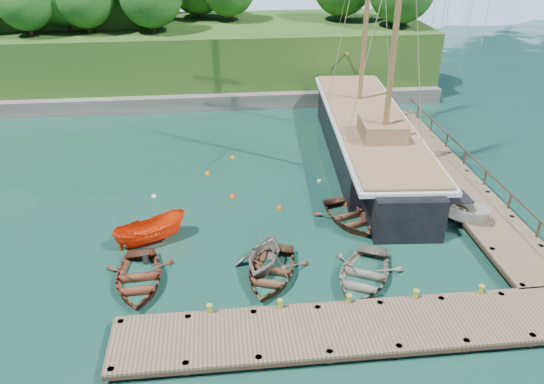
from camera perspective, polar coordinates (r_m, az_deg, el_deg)
The scene contains 24 objects.
ground at distance 27.77m, azimuth 1.65°, elevation -6.35°, with size 160.00×160.00×0.00m, color #0F362A.
dock_near at distance 22.86m, azimuth 9.03°, elevation -14.29°, with size 20.00×3.20×1.10m.
dock_east at distance 36.48m, azimuth 18.35°, elevation 1.86°, with size 3.20×24.00×1.10m.
bollard_0 at distance 23.59m, azimuth -6.61°, elevation -13.91°, with size 0.26×0.26×0.45m, color olive.
bollard_1 at distance 23.68m, azimuth 0.86°, elevation -13.47°, with size 0.26×0.26×0.45m, color olive.
bollard_2 at distance 24.15m, azimuth 8.13°, elevation -12.84°, with size 0.26×0.26×0.45m, color olive.
bollard_3 at distance 24.97m, azimuth 14.98°, elevation -12.05°, with size 0.26×0.26×0.45m, color olive.
bollard_4 at distance 26.12m, azimuth 21.27°, elevation -11.18°, with size 0.26×0.26×0.45m, color olive.
rowboat_0 at distance 26.27m, azimuth -14.13°, elevation -9.63°, with size 3.32×4.65×0.96m, color brown.
rowboat_1 at distance 26.57m, azimuth -0.86°, elevation -8.13°, with size 3.00×3.48×1.83m, color #70675B.
rowboat_2 at distance 25.91m, azimuth -0.15°, elevation -9.21°, with size 3.27×4.58×0.95m, color brown.
rowboat_3 at distance 26.04m, azimuth 9.70°, elevation -9.48°, with size 3.47×4.85×1.01m, color slate.
rowboat_4 at distance 30.50m, azimuth 8.23°, elevation -3.20°, with size 3.09×4.32×0.90m, color brown.
motorboat_orange at distance 29.20m, azimuth -12.79°, elevation -5.22°, with size 1.49×3.96×1.53m, color #F63909.
cabin_boat_white at distance 32.24m, azimuth 18.97°, elevation -2.73°, with size 1.81×4.80×1.85m, color white.
schooner at distance 38.49m, azimuth 10.34°, elevation 5.54°, with size 6.98×29.31×21.78m.
mooring_buoy_0 at distance 31.39m, azimuth -10.61°, elevation -2.44°, with size 0.33×0.33×0.33m, color silver.
mooring_buoy_1 at distance 32.82m, azimuth -4.28°, elevation -0.55°, with size 0.34×0.34×0.34m, color #E93D00.
mooring_buoy_2 at distance 31.49m, azimuth 0.78°, elevation -1.79°, with size 0.33×0.33×0.33m, color #D45600.
mooring_buoy_3 at distance 34.73m, azimuth 5.11°, elevation 1.13°, with size 0.31×0.31×0.31m, color silver.
mooring_buoy_4 at distance 35.82m, azimuth -6.98°, elevation 1.91°, with size 0.35×0.35×0.35m, color orange.
mooring_buoy_5 at distance 38.03m, azimuth -4.27°, elevation 3.67°, with size 0.31×0.31×0.31m, color orange.
mooring_buoy_6 at distance 33.56m, azimuth -12.58°, elevation -0.52°, with size 0.32×0.32×0.32m, color silver.
headland at distance 55.80m, azimuth -16.70°, elevation 16.55°, with size 51.00×19.31×12.90m.
Camera 1 is at (-3.24, -22.65, 15.74)m, focal length 35.00 mm.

